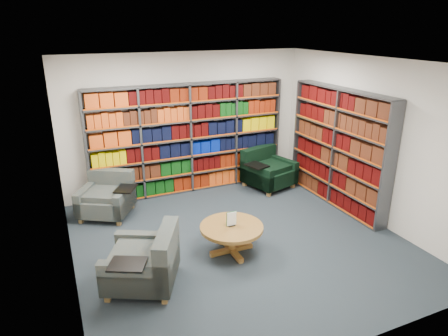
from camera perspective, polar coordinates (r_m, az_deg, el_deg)
name	(u,v)px	position (r m, az deg, el deg)	size (l,w,h in m)	color
room_shell	(240,159)	(5.97, 2.33, 1.36)	(5.02, 5.02, 2.82)	black
bookshelf_back	(189,139)	(8.13, -4.98, 4.15)	(4.00, 0.28, 2.20)	#47494F
bookshelf_right	(338,148)	(7.78, 16.00, 2.71)	(0.28, 2.50, 2.20)	#47494F
chair_teal_left	(108,198)	(7.59, -16.25, -4.10)	(1.15, 1.15, 0.77)	#051E34
chair_green_right	(266,171)	(8.58, 6.04, -0.46)	(1.15, 1.09, 0.80)	black
chair_teal_front	(148,264)	(5.49, -10.81, -13.27)	(1.19, 1.19, 0.81)	#051E34
coffee_table	(232,231)	(6.07, 1.09, -9.03)	(0.95, 0.95, 0.67)	olive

